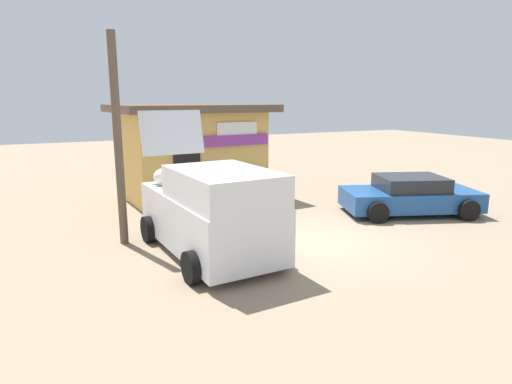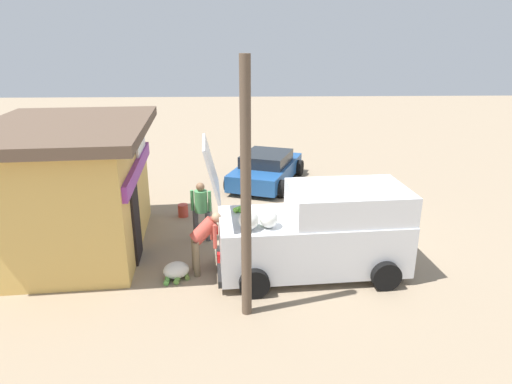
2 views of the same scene
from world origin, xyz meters
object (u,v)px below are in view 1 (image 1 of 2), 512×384
delivery_van (211,211)px  paint_bucket (274,199)px  unloaded_banana_pile (165,214)px  storefront_bar (191,150)px  customer_bending (180,194)px  parked_sedan (410,196)px  vendor_standing (234,185)px

delivery_van → paint_bucket: (3.52, 3.60, -0.83)m
unloaded_banana_pile → paint_bucket: bearing=4.5°
storefront_bar → delivery_van: storefront_bar is taller
storefront_bar → customer_bending: 3.76m
customer_bending → paint_bucket: customer_bending is taller
storefront_bar → paint_bucket: bearing=-49.9°
storefront_bar → customer_bending: storefront_bar is taller
storefront_bar → parked_sedan: 7.59m
delivery_van → unloaded_banana_pile: 3.42m
parked_sedan → paint_bucket: 4.33m
vendor_standing → paint_bucket: size_ratio=4.30×
unloaded_banana_pile → paint_bucket: unloaded_banana_pile is taller
vendor_standing → unloaded_banana_pile: size_ratio=2.34×
storefront_bar → customer_bending: (-1.42, -3.39, -0.81)m
delivery_van → parked_sedan: 6.89m
storefront_bar → paint_bucket: size_ratio=14.54×
customer_bending → paint_bucket: (3.49, 0.92, -0.70)m
unloaded_banana_pile → delivery_van: bearing=-85.5°
delivery_van → parked_sedan: bearing=7.0°
parked_sedan → unloaded_banana_pile: bearing=160.8°
delivery_van → paint_bucket: size_ratio=12.19×
parked_sedan → vendor_standing: bearing=158.0°
vendor_standing → unloaded_banana_pile: vendor_standing is taller
customer_bending → unloaded_banana_pile: 0.99m
delivery_van → unloaded_banana_pile: bearing=94.5°
vendor_standing → delivery_van: bearing=-121.8°
delivery_van → unloaded_banana_pile: (-0.26, 3.30, -0.84)m
customer_bending → parked_sedan: bearing=-15.2°
customer_bending → paint_bucket: size_ratio=3.81×
storefront_bar → parked_sedan: storefront_bar is taller
parked_sedan → customer_bending: size_ratio=3.01×
delivery_van → unloaded_banana_pile: delivery_van is taller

